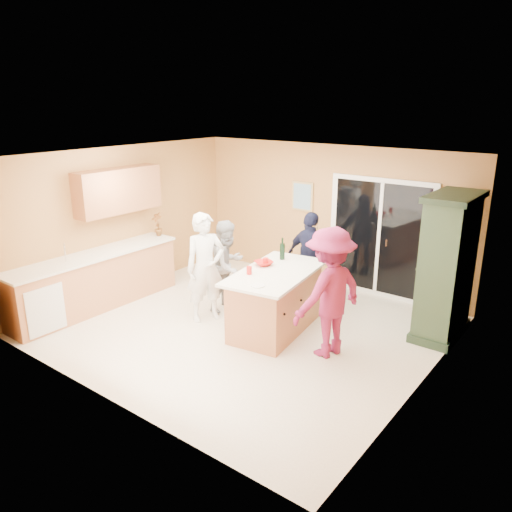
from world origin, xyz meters
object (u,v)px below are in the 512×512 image
Objects in this scene: kitchen_island at (275,302)px; woman_magenta at (329,293)px; woman_grey at (228,265)px; woman_navy at (310,258)px; woman_white at (205,268)px; green_hutch at (447,269)px.

woman_magenta is (0.99, -0.17, 0.46)m from kitchen_island.
woman_navy reaches higher than woman_grey.
woman_white is 1.84m from woman_navy.
woman_navy is (0.95, 1.03, 0.04)m from woman_grey.
woman_navy is at bearing -46.32° from woman_grey.
woman_white is at bearing -170.69° from kitchen_island.
kitchen_island is 1.10m from woman_magenta.
woman_navy is at bearing -3.06° from woman_white.
kitchen_island is at bearing -84.77° from woman_magenta.
woman_white reaches higher than woman_navy.
woman_navy is 1.81m from woman_magenta.
woman_magenta reaches higher than woman_navy.
woman_navy is at bearing -176.58° from green_hutch.
woman_white is 2.09m from woman_magenta.
kitchen_island is 1.27× the size of woman_grey.
woman_magenta is (2.08, 0.18, 0.03)m from woman_white.
woman_grey is 0.95× the size of woman_navy.
woman_white is at bearing -151.55° from green_hutch.
kitchen_island is 1.22m from woman_white.
woman_grey is (-1.10, 0.20, 0.31)m from kitchen_island.
woman_white reaches higher than woman_grey.
woman_grey is at bearing -159.82° from green_hutch.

